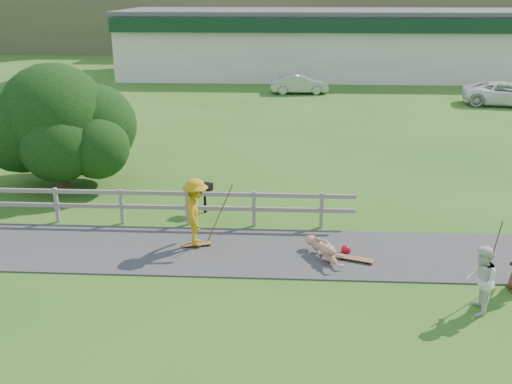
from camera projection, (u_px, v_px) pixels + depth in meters
ground at (246, 279)px, 14.05m from camera, size 260.00×260.00×0.00m
path at (250, 252)px, 15.45m from camera, size 34.00×3.00×0.04m
fence at (101, 201)px, 17.14m from camera, size 15.05×0.10×1.10m
strip_mall at (326, 42)px, 45.79m from camera, size 32.50×10.75×5.10m
skater_rider at (196, 216)px, 15.44m from camera, size 0.86×1.30×1.88m
skater_fallen at (325, 250)px, 14.95m from camera, size 1.56×1.07×0.57m
spectator_a at (481, 281)px, 12.33m from camera, size 0.74×0.87×1.58m
car_silver at (299, 84)px, 38.30m from camera, size 3.93×1.67×1.26m
car_white at (507, 94)px, 34.40m from camera, size 5.44×3.29×1.41m
tree at (57, 138)px, 20.14m from camera, size 6.11×6.11×3.53m
bbq at (205, 198)px, 18.03m from camera, size 0.53×0.46×0.97m
longboard_rider at (197, 246)px, 15.75m from camera, size 0.82×0.40×0.09m
longboard_fallen at (355, 260)px, 14.90m from camera, size 0.99×0.54×0.11m
helmet at (346, 250)px, 15.30m from camera, size 0.26×0.26×0.26m
pole_rider at (220, 211)px, 15.79m from camera, size 0.03×0.03×1.87m
pole_spec_left at (491, 259)px, 12.90m from camera, size 0.03×0.03×1.93m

